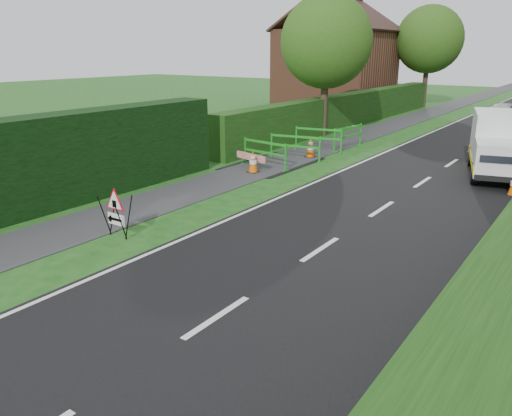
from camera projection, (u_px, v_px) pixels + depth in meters
The scene contains 17 objects.
ground at pixel (69, 299), 8.64m from camera, with size 120.00×120.00×0.00m, color #164C15.
footpath at pixel (448, 107), 37.54m from camera, with size 2.00×90.00×0.02m, color #2D2D30.
hedge_west_far at pixel (349, 125), 28.52m from camera, with size 1.00×24.00×1.80m, color #14380F.
house_west at pixel (336, 67), 36.62m from camera, with size 7.50×7.40×7.88m.
tree_nw at pixel (326, 42), 23.83m from camera, with size 4.40×4.40×6.70m.
tree_fw at pixel (429, 40), 36.18m from camera, with size 4.80×4.80×7.24m.
triangle_sign at pixel (114, 209), 11.29m from camera, with size 0.68×0.68×0.99m.
works_van at pixel (501, 143), 16.87m from camera, with size 2.85×4.84×2.08m.
traffic_cone_1 at pixel (512, 167), 16.71m from camera, with size 0.38×0.38×0.79m.
traffic_cone_3 at pixel (253, 162), 17.43m from camera, with size 0.38×0.38×0.79m.
traffic_cone_4 at pixel (310, 148), 19.92m from camera, with size 0.38×0.38×0.79m.
ped_barrier_0 at pixel (265, 150), 18.16m from camera, with size 2.09×0.64×1.00m.
ped_barrier_1 at pixel (295, 144), 19.37m from camera, with size 2.09×0.72×1.00m.
ped_barrier_2 at pixel (318, 136), 21.14m from camera, with size 2.09×0.73×1.00m.
ped_barrier_3 at pixel (348, 134), 21.58m from camera, with size 0.66×2.09×1.00m.
redwhite_plank at pixel (251, 169), 18.08m from camera, with size 1.50×0.04×0.25m, color red.
hatchback_car at pixel (502, 114), 28.59m from camera, with size 1.49×3.71×1.26m, color silver.
Camera 1 is at (7.13, -4.46, 4.13)m, focal length 35.00 mm.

